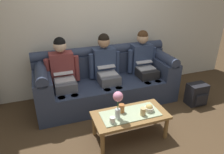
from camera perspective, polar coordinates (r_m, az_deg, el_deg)
The scene contains 13 objects.
ground_plane at distance 3.06m, azimuth 5.53°, elevation -16.77°, with size 14.00×14.00×0.00m, color #4C3823.
back_wall_patterned at distance 3.93m, azimuth -4.35°, elevation 16.39°, with size 6.00×0.12×2.90m, color silver.
couch at distance 3.76m, azimuth -1.65°, elevation -1.28°, with size 2.43×0.88×0.96m.
person_left at distance 3.51m, azimuth -13.14°, elevation 1.22°, with size 0.56×0.67×1.22m.
person_middle at distance 3.64m, azimuth -1.68°, elevation 2.80°, with size 0.56×0.67×1.22m.
person_right at distance 3.91m, azimuth 8.60°, elevation 4.12°, with size 0.56×0.67×1.22m.
coffee_table at distance 2.93m, azimuth 4.97°, elevation -10.78°, with size 1.02×0.50×0.38m.
flower_vase at distance 2.65m, azimuth 1.63°, elevation -6.48°, with size 0.13×0.13×0.39m.
snack_bowl at distance 2.95m, azimuth 10.10°, elevation -8.42°, with size 0.13×0.13×0.10m.
cup_near_left at distance 2.70m, azimuth 0.13°, elevation -11.63°, with size 0.07×0.07×0.08m, color white.
cup_near_right at distance 2.85m, azimuth 8.44°, elevation -9.32°, with size 0.07×0.07×0.11m, color #DBB77A.
cup_far_center at distance 2.88m, azimuth 2.62°, elevation -8.53°, with size 0.08×0.08×0.12m, color #B26633.
backpack_right at distance 4.01m, azimuth 22.08°, elevation -4.40°, with size 0.33×0.27×0.39m.
Camera 1 is at (-1.02, -2.05, 2.03)m, focal length 33.54 mm.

